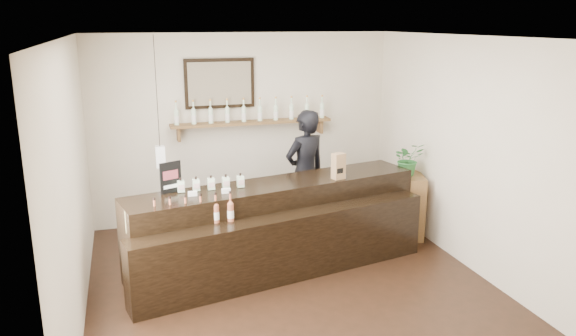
{
  "coord_description": "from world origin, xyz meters",
  "views": [
    {
      "loc": [
        -1.72,
        -5.65,
        2.97
      ],
      "look_at": [
        0.16,
        0.7,
        1.22
      ],
      "focal_mm": 35.0,
      "sensor_mm": 36.0,
      "label": 1
    }
  ],
  "objects": [
    {
      "name": "back_wall_decor",
      "position": [
        -0.16,
        2.37,
        1.76
      ],
      "size": [
        2.66,
        0.96,
        1.69
      ],
      "color": "brown",
      "rests_on": "ground"
    },
    {
      "name": "paper_bag",
      "position": [
        0.81,
        0.66,
        1.2
      ],
      "size": [
        0.17,
        0.15,
        0.33
      ],
      "color": "#987449",
      "rests_on": "counter"
    },
    {
      "name": "tape_dispenser",
      "position": [
        0.83,
        0.64,
        1.08
      ],
      "size": [
        0.14,
        0.07,
        0.11
      ],
      "color": "blue",
      "rests_on": "counter"
    },
    {
      "name": "potted_plant",
      "position": [
        2.0,
        1.07,
        1.12
      ],
      "size": [
        0.42,
        0.36,
        0.46
      ],
      "primitive_type": "imported",
      "rotation": [
        0.0,
        0.0,
        0.01
      ],
      "color": "#2D7132",
      "rests_on": "side_cabinet"
    },
    {
      "name": "room_shell",
      "position": [
        0.0,
        0.0,
        1.7
      ],
      "size": [
        5.0,
        5.0,
        5.0
      ],
      "color": "beige",
      "rests_on": "ground"
    },
    {
      "name": "ground",
      "position": [
        0.0,
        0.0,
        0.0
      ],
      "size": [
        5.0,
        5.0,
        0.0
      ],
      "primitive_type": "plane",
      "color": "black",
      "rests_on": "ground"
    },
    {
      "name": "shopkeeper",
      "position": [
        0.67,
        1.55,
        1.01
      ],
      "size": [
        0.86,
        0.7,
        2.02
      ],
      "primitive_type": "imported",
      "rotation": [
        0.0,
        0.0,
        3.48
      ],
      "color": "black",
      "rests_on": "ground"
    },
    {
      "name": "counter",
      "position": [
        -0.0,
        0.56,
        0.49
      ],
      "size": [
        3.78,
        1.76,
        1.21
      ],
      "color": "black",
      "rests_on": "ground"
    },
    {
      "name": "promo_sign",
      "position": [
        -1.25,
        0.66,
        1.22
      ],
      "size": [
        0.25,
        0.12,
        0.37
      ],
      "color": "black",
      "rests_on": "counter"
    },
    {
      "name": "side_cabinet",
      "position": [
        2.0,
        1.07,
        0.44
      ],
      "size": [
        0.61,
        0.72,
        0.89
      ],
      "color": "brown",
      "rests_on": "ground"
    }
  ]
}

